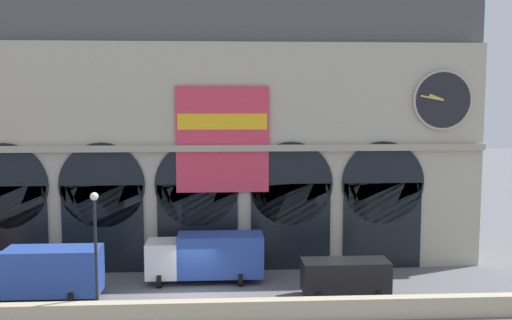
# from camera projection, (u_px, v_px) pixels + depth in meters

# --- Properties ---
(ground_plane) EXTENTS (200.00, 200.00, 0.00)m
(ground_plane) POSITION_uv_depth(u_px,v_px,m) (195.00, 294.00, 35.75)
(ground_plane) COLOR slate
(quay_parapet_wall) EXTENTS (90.00, 0.70, 1.14)m
(quay_parapet_wall) POSITION_uv_depth(u_px,v_px,m) (191.00, 311.00, 31.33)
(quay_parapet_wall) COLOR #BCAD8C
(quay_parapet_wall) RESTS_ON ground
(station_building) EXTENTS (39.68, 4.73, 19.20)m
(station_building) POSITION_uv_depth(u_px,v_px,m) (198.00, 134.00, 41.87)
(station_building) COLOR #B2A891
(station_building) RESTS_ON ground
(box_truck_midwest) EXTENTS (7.50, 2.91, 3.12)m
(box_truck_midwest) POSITION_uv_depth(u_px,v_px,m) (38.00, 272.00, 34.53)
(box_truck_midwest) COLOR #28479E
(box_truck_midwest) RESTS_ON ground
(box_truck_center) EXTENTS (7.50, 2.91, 3.12)m
(box_truck_center) POSITION_uv_depth(u_px,v_px,m) (207.00, 256.00, 38.09)
(box_truck_center) COLOR white
(box_truck_center) RESTS_ON ground
(van_mideast) EXTENTS (5.20, 2.48, 2.20)m
(van_mideast) POSITION_uv_depth(u_px,v_px,m) (345.00, 276.00, 35.33)
(van_mideast) COLOR black
(van_mideast) RESTS_ON ground
(street_lamp_quayside) EXTENTS (0.44, 0.44, 6.90)m
(street_lamp_quayside) POSITION_uv_depth(u_px,v_px,m) (95.00, 238.00, 31.42)
(street_lamp_quayside) COLOR black
(street_lamp_quayside) RESTS_ON ground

